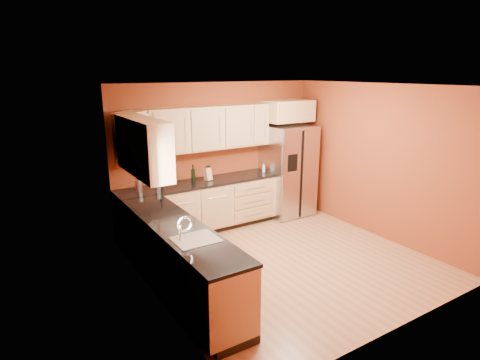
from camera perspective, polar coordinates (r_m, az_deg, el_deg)
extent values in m
plane|color=#9F643D|center=(6.27, 6.16, -11.26)|extent=(4.00, 4.00, 0.00)
plane|color=white|center=(5.61, 6.93, 13.21)|extent=(4.00, 4.00, 0.00)
cube|color=maroon|center=(7.43, -3.11, 3.69)|extent=(4.00, 0.04, 2.60)
cube|color=maroon|center=(4.50, 22.60, -5.35)|extent=(4.00, 0.04, 2.60)
cube|color=maroon|center=(4.86, -12.31, -2.97)|extent=(0.04, 4.00, 2.60)
cube|color=maroon|center=(7.20, 19.11, 2.47)|extent=(0.04, 4.00, 2.60)
cube|color=tan|center=(7.16, -5.70, -3.97)|extent=(2.90, 0.60, 0.88)
cube|color=tan|center=(5.29, -8.66, -11.33)|extent=(0.60, 2.80, 0.88)
cube|color=black|center=(7.01, -5.76, -0.44)|extent=(2.90, 0.62, 0.04)
cube|color=black|center=(5.10, -8.77, -6.69)|extent=(0.62, 2.80, 0.04)
cube|color=tan|center=(7.08, -4.30, 7.40)|extent=(2.30, 0.33, 0.75)
cube|color=tan|center=(5.45, -13.62, 4.63)|extent=(0.33, 1.35, 0.75)
cube|color=tan|center=(6.39, -14.98, 6.07)|extent=(0.67, 0.67, 0.75)
cube|color=tan|center=(7.82, 6.71, 9.75)|extent=(0.92, 0.60, 0.40)
cube|color=#BDBCC2|center=(7.95, 6.79, 1.36)|extent=(0.90, 0.75, 1.78)
cube|color=white|center=(4.35, -9.97, -1.59)|extent=(0.03, 0.90, 1.00)
cylinder|color=#BDBCC2|center=(6.69, -11.65, -0.52)|extent=(0.13, 0.13, 0.17)
cylinder|color=#BDBCC2|center=(6.65, -14.18, -0.74)|extent=(0.14, 0.14, 0.18)
cube|color=tan|center=(7.08, -4.61, 0.84)|extent=(0.13, 0.12, 0.22)
cylinder|color=silver|center=(7.64, 3.38, 1.74)|extent=(0.06, 0.06, 0.17)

